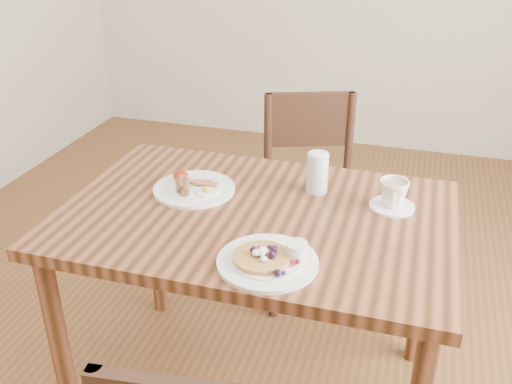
# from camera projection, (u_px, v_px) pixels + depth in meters

# --- Properties ---
(dining_table) EXTENTS (1.20, 0.80, 0.75)m
(dining_table) POSITION_uv_depth(u_px,v_px,m) (256.00, 239.00, 1.80)
(dining_table) COLOR brown
(dining_table) RESTS_ON ground
(chair_far) EXTENTS (0.54, 0.54, 0.88)m
(chair_far) POSITION_uv_depth(u_px,v_px,m) (311.00, 189.00, 2.47)
(chair_far) COLOR #3C2116
(chair_far) RESTS_ON ground
(pancake_plate) EXTENTS (0.27, 0.27, 0.06)m
(pancake_plate) POSITION_uv_depth(u_px,v_px,m) (269.00, 259.00, 1.50)
(pancake_plate) COLOR white
(pancake_plate) RESTS_ON dining_table
(breakfast_plate) EXTENTS (0.27, 0.27, 0.04)m
(breakfast_plate) POSITION_uv_depth(u_px,v_px,m) (193.00, 188.00, 1.88)
(breakfast_plate) COLOR white
(breakfast_plate) RESTS_ON dining_table
(teacup_saucer) EXTENTS (0.14, 0.14, 0.09)m
(teacup_saucer) POSITION_uv_depth(u_px,v_px,m) (393.00, 195.00, 1.76)
(teacup_saucer) COLOR white
(teacup_saucer) RESTS_ON dining_table
(water_glass) EXTENTS (0.07, 0.07, 0.13)m
(water_glass) POSITION_uv_depth(u_px,v_px,m) (317.00, 173.00, 1.86)
(water_glass) COLOR silver
(water_glass) RESTS_ON dining_table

